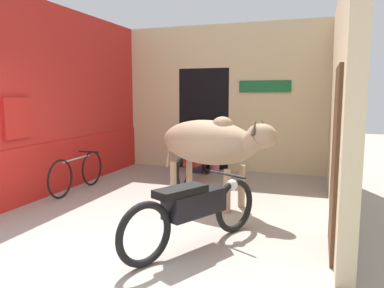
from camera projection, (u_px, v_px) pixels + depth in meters
name	position (u px, v px, depth m)	size (l,w,h in m)	color
ground_plane	(114.00, 253.00, 4.24)	(30.00, 30.00, 0.00)	#9E9389
wall_left_shopfront	(67.00, 102.00, 7.13)	(0.25, 4.98, 3.38)	red
wall_back_with_doorway	(218.00, 107.00, 9.04)	(4.70, 0.93, 3.38)	beige
wall_right_with_door	(341.00, 102.00, 5.52)	(0.22, 4.98, 3.38)	beige
cow	(211.00, 143.00, 5.98)	(2.17, 1.31, 1.45)	tan
motorcycle_near	(194.00, 209.00, 4.35)	(1.06, 1.94, 0.80)	black
motorcycle_far	(197.00, 160.00, 7.75)	(0.58, 2.12, 0.76)	black
bicycle	(77.00, 173.00, 6.91)	(0.44, 1.68, 0.69)	black
shopkeeper_seated	(198.00, 145.00, 8.60)	(0.45, 0.33, 1.18)	#282833
plastic_stool	(215.00, 161.00, 8.62)	(0.32, 0.32, 0.47)	#DB6093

